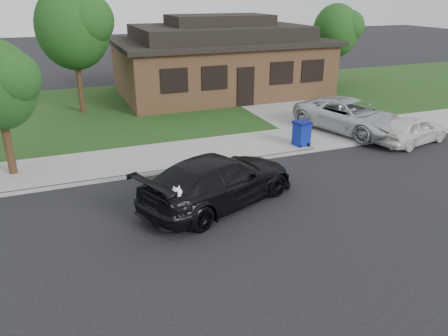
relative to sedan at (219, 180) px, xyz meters
name	(u,v)px	position (x,y,z in m)	size (l,w,h in m)	color
ground	(270,203)	(1.50, -0.55, -0.77)	(120.00, 120.00, 0.00)	black
sidewalk	(215,150)	(1.50, 4.45, -0.71)	(60.00, 3.00, 0.12)	gray
curb	(228,162)	(1.50, 2.95, -0.71)	(60.00, 0.12, 0.12)	gray
lawn	(166,106)	(1.50, 12.45, -0.70)	(60.00, 13.00, 0.13)	#193814
driveway	(285,108)	(7.50, 9.45, -0.70)	(4.50, 13.00, 0.14)	gray
sedan	(219,180)	(0.00, 0.00, 0.00)	(5.69, 4.04, 1.53)	black
minivan	(349,116)	(7.99, 4.47, 0.09)	(2.38, 5.16, 1.43)	silver
white_compact	(412,130)	(9.64, 2.37, -0.16)	(1.44, 3.57, 1.22)	white
recycling_bin	(302,133)	(5.01, 3.59, -0.13)	(0.70, 0.70, 1.01)	navy
house	(219,60)	(5.50, 14.45, 1.37)	(12.60, 8.60, 4.65)	#422B1C
tree_0	(76,26)	(-2.84, 12.33, 3.71)	(3.78, 3.60, 6.34)	#332114
tree_1	(338,30)	(13.63, 13.85, 2.95)	(3.15, 3.00, 5.25)	#332114
tree_2	(0,84)	(-5.89, 4.56, 2.50)	(2.73, 2.60, 4.59)	#332114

